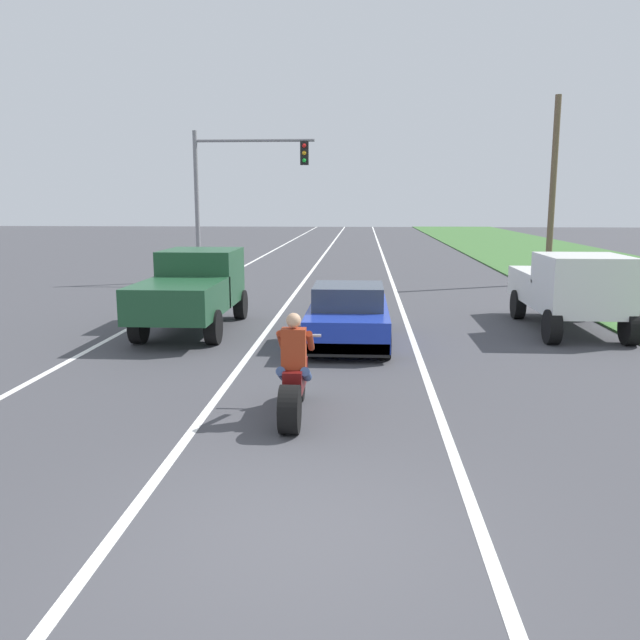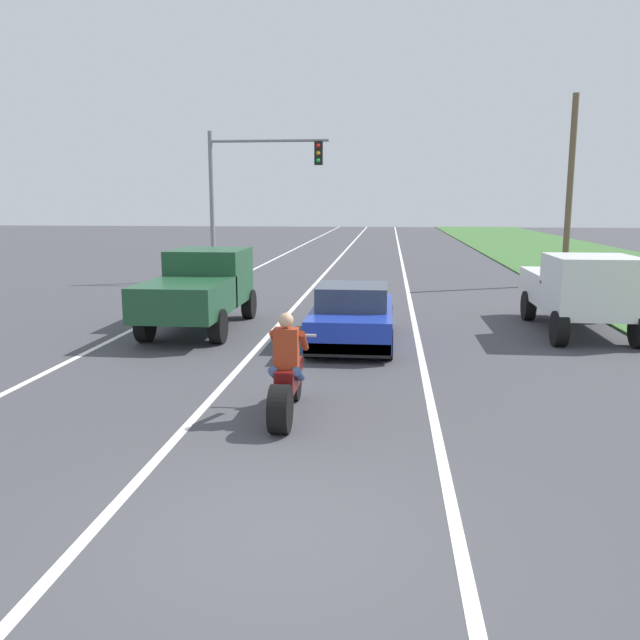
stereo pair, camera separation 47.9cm
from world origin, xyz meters
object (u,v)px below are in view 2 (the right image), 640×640
at_px(traffic_light_mast_near, 248,182).
at_px(motorcycle_with_rider, 287,381).
at_px(sports_car_blue, 353,316).
at_px(pickup_truck_left_lane_dark_green, 200,286).
at_px(pickup_truck_right_shoulder_white, 580,288).

bearing_deg(traffic_light_mast_near, motorcycle_with_rider, -76.12).
height_order(sports_car_blue, pickup_truck_left_lane_dark_green, pickup_truck_left_lane_dark_green).
xyz_separation_m(motorcycle_with_rider, pickup_truck_right_shoulder_white, (6.21, 7.35, 0.51)).
distance_m(sports_car_blue, traffic_light_mast_near, 13.02).
bearing_deg(pickup_truck_left_lane_dark_green, traffic_light_mast_near, 95.27).
bearing_deg(motorcycle_with_rider, traffic_light_mast_near, 103.88).
relative_size(motorcycle_with_rider, traffic_light_mast_near, 0.37).
bearing_deg(pickup_truck_left_lane_dark_green, sports_car_blue, -17.45).
xyz_separation_m(sports_car_blue, pickup_truck_right_shoulder_white, (5.53, 1.89, 0.48)).
relative_size(pickup_truck_left_lane_dark_green, pickup_truck_right_shoulder_white, 1.00).
distance_m(motorcycle_with_rider, pickup_truck_left_lane_dark_green, 7.47).
bearing_deg(traffic_light_mast_near, sports_car_blue, -67.09).
bearing_deg(motorcycle_with_rider, pickup_truck_left_lane_dark_green, 115.92).
height_order(sports_car_blue, traffic_light_mast_near, traffic_light_mast_near).
bearing_deg(sports_car_blue, pickup_truck_left_lane_dark_green, 162.55).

